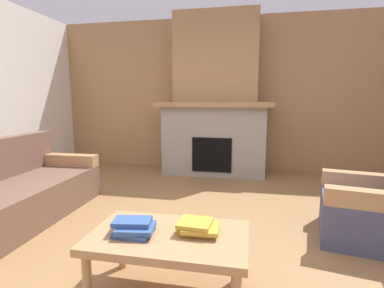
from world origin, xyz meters
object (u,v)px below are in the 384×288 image
(armchair, at_px, (373,209))
(coffee_table, at_px, (169,242))
(couch, at_px, (17,193))
(fireplace, at_px, (215,106))

(armchair, height_order, coffee_table, armchair)
(couch, distance_m, armchair, 3.55)
(fireplace, xyz_separation_m, couch, (-1.84, -2.42, -0.88))
(fireplace, height_order, armchair, fireplace)
(armchair, bearing_deg, coffee_table, -145.86)
(couch, bearing_deg, coffee_table, -24.58)
(armchair, bearing_deg, fireplace, 127.61)
(coffee_table, bearing_deg, fireplace, 91.76)
(fireplace, xyz_separation_m, coffee_table, (0.10, -3.30, -0.79))
(couch, bearing_deg, fireplace, 52.79)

